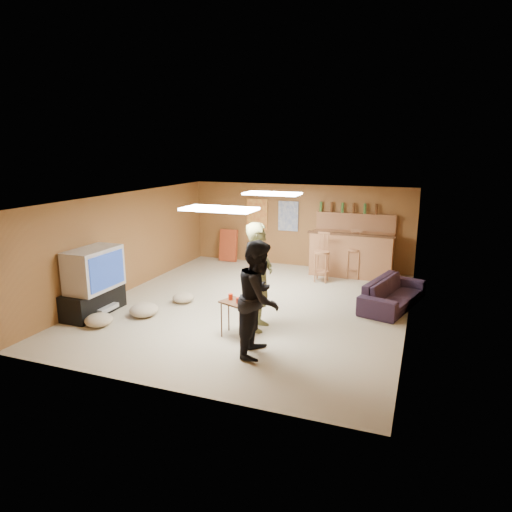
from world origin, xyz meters
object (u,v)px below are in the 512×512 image
(person_black, at_px, (259,298))
(bar_counter, at_px, (351,254))
(sofa, at_px, (393,293))
(tray_table, at_px, (236,318))
(tv_body, at_px, (94,269))
(person_olive, at_px, (259,277))

(person_black, bearing_deg, bar_counter, -11.84)
(sofa, height_order, tray_table, tray_table)
(sofa, relative_size, tray_table, 3.14)
(tv_body, height_order, bar_counter, tv_body)
(bar_counter, height_order, sofa, bar_counter)
(bar_counter, bearing_deg, person_black, -97.15)
(tv_body, bearing_deg, sofa, 24.78)
(tv_body, xyz_separation_m, person_olive, (3.18, 0.44, 0.06))
(sofa, bearing_deg, person_black, 164.05)
(person_black, height_order, tray_table, person_black)
(tv_body, relative_size, bar_counter, 0.55)
(person_olive, bearing_deg, sofa, -50.24)
(tv_body, relative_size, person_black, 0.61)
(person_olive, height_order, person_black, person_olive)
(person_olive, distance_m, sofa, 3.02)
(tv_body, height_order, person_black, person_black)
(bar_counter, xyz_separation_m, person_black, (-0.62, -4.95, 0.35))
(tv_body, relative_size, sofa, 0.57)
(tray_table, bearing_deg, person_olive, 58.97)
(person_black, bearing_deg, tray_table, 45.94)
(tv_body, bearing_deg, tray_table, 0.02)
(bar_counter, distance_m, person_olive, 4.15)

